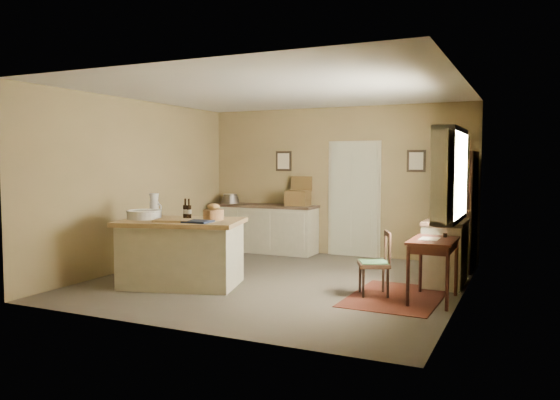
% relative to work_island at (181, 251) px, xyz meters
% --- Properties ---
extents(ground, '(5.00, 5.00, 0.00)m').
position_rel_work_island_xyz_m(ground, '(1.11, 0.81, -0.48)').
color(ground, brown).
rests_on(ground, ground).
extents(wall_back, '(5.00, 0.10, 2.70)m').
position_rel_work_island_xyz_m(wall_back, '(1.11, 3.31, 0.87)').
color(wall_back, olive).
rests_on(wall_back, ground).
extents(wall_front, '(5.00, 0.10, 2.70)m').
position_rel_work_island_xyz_m(wall_front, '(1.11, -1.69, 0.87)').
color(wall_front, olive).
rests_on(wall_front, ground).
extents(wall_left, '(0.10, 5.00, 2.70)m').
position_rel_work_island_xyz_m(wall_left, '(-1.39, 0.81, 0.87)').
color(wall_left, olive).
rests_on(wall_left, ground).
extents(wall_right, '(0.10, 5.00, 2.70)m').
position_rel_work_island_xyz_m(wall_right, '(3.61, 0.81, 0.87)').
color(wall_right, olive).
rests_on(wall_right, ground).
extents(ceiling, '(5.00, 5.00, 0.00)m').
position_rel_work_island_xyz_m(ceiling, '(1.11, 0.81, 2.22)').
color(ceiling, silver).
rests_on(ceiling, wall_back).
extents(door, '(0.97, 0.06, 2.11)m').
position_rel_work_island_xyz_m(door, '(1.46, 3.28, 0.57)').
color(door, '#B7B798').
rests_on(door, ground).
extents(framed_prints, '(2.82, 0.02, 0.38)m').
position_rel_work_island_xyz_m(framed_prints, '(1.31, 3.29, 1.24)').
color(framed_prints, black).
rests_on(framed_prints, ground).
extents(window, '(0.25, 1.99, 1.12)m').
position_rel_work_island_xyz_m(window, '(3.53, 0.61, 1.07)').
color(window, beige).
rests_on(window, ground).
extents(work_island, '(1.86, 1.47, 1.20)m').
position_rel_work_island_xyz_m(work_island, '(0.00, 0.00, 0.00)').
color(work_island, beige).
rests_on(work_island, ground).
extents(sideboard, '(2.09, 0.59, 1.18)m').
position_rel_work_island_xyz_m(sideboard, '(-0.24, 3.01, -0.00)').
color(sideboard, beige).
rests_on(sideboard, ground).
extents(rug, '(1.15, 1.63, 0.01)m').
position_rel_work_island_xyz_m(rug, '(2.86, 0.57, -0.48)').
color(rug, '#451910').
rests_on(rug, ground).
extents(writing_desk, '(0.53, 0.86, 0.82)m').
position_rel_work_island_xyz_m(writing_desk, '(3.30, 0.58, 0.18)').
color(writing_desk, '#381812').
rests_on(writing_desk, ground).
extents(desk_chair, '(0.50, 0.50, 0.80)m').
position_rel_work_island_xyz_m(desk_chair, '(2.57, 0.55, -0.08)').
color(desk_chair, black).
rests_on(desk_chair, ground).
extents(right_cabinet, '(0.54, 0.97, 0.99)m').
position_rel_work_island_xyz_m(right_cabinet, '(3.30, 1.60, -0.02)').
color(right_cabinet, beige).
rests_on(right_cabinet, ground).
extents(shelving_unit, '(0.32, 0.84, 1.87)m').
position_rel_work_island_xyz_m(shelving_unit, '(3.45, 2.81, 0.45)').
color(shelving_unit, black).
rests_on(shelving_unit, ground).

